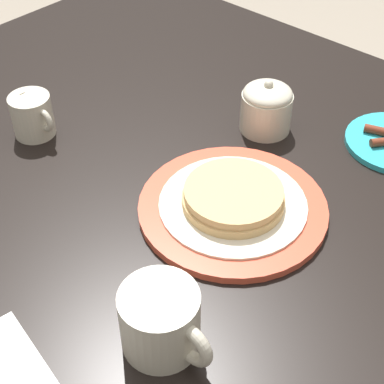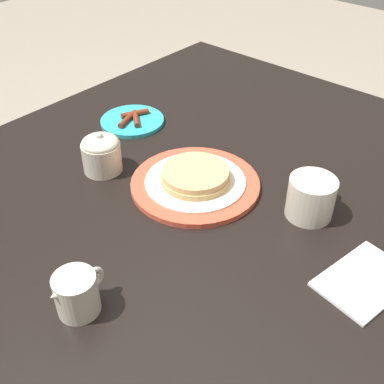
% 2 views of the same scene
% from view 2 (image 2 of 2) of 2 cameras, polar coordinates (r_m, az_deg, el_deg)
% --- Properties ---
extents(dining_table, '(1.43, 1.10, 0.76)m').
position_cam_2_polar(dining_table, '(1.07, -1.34, -4.89)').
color(dining_table, black).
rests_on(dining_table, ground_plane).
extents(pancake_plate, '(0.28, 0.28, 0.04)m').
position_cam_2_polar(pancake_plate, '(1.02, 0.55, 1.26)').
color(pancake_plate, '#DB5138').
rests_on(pancake_plate, dining_table).
extents(side_plate_bacon, '(0.16, 0.16, 0.02)m').
position_cam_2_polar(side_plate_bacon, '(1.27, -7.08, 8.41)').
color(side_plate_bacon, '#2DADBC').
rests_on(side_plate_bacon, dining_table).
extents(coffee_mug, '(0.12, 0.09, 0.08)m').
position_cam_2_polar(coffee_mug, '(0.96, 14.01, -0.51)').
color(coffee_mug, beige).
rests_on(coffee_mug, dining_table).
extents(creamer_pitcher, '(0.10, 0.07, 0.08)m').
position_cam_2_polar(creamer_pitcher, '(0.79, -13.57, -11.61)').
color(creamer_pitcher, beige).
rests_on(creamer_pitcher, dining_table).
extents(sugar_bowl, '(0.09, 0.09, 0.10)m').
position_cam_2_polar(sugar_bowl, '(1.08, -10.69, 4.58)').
color(sugar_bowl, beige).
rests_on(sugar_bowl, dining_table).
extents(napkin, '(0.18, 0.14, 0.01)m').
position_cam_2_polar(napkin, '(0.88, 19.79, -9.84)').
color(napkin, white).
rests_on(napkin, dining_table).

